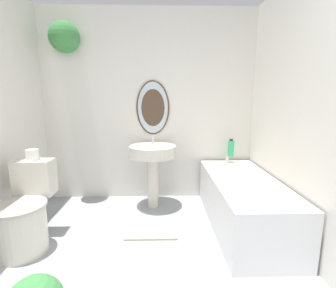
{
  "coord_description": "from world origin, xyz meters",
  "views": [
    {
      "loc": [
        0.15,
        -0.47,
        1.3
      ],
      "look_at": [
        0.21,
        1.65,
        0.91
      ],
      "focal_mm": 26.0,
      "sensor_mm": 36.0,
      "label": 1
    }
  ],
  "objects": [
    {
      "name": "bath_mat",
      "position": [
        0.05,
        1.78,
        0.01
      ],
      "size": [
        0.5,
        0.37,
        0.02
      ],
      "color": "#B7A88E",
      "rests_on": "ground_plane"
    },
    {
      "name": "toilet",
      "position": [
        -1.05,
        1.54,
        0.3
      ],
      "size": [
        0.44,
        0.62,
        0.74
      ],
      "color": "beige",
      "rests_on": "ground_plane"
    },
    {
      "name": "bathtub",
      "position": [
        0.99,
        1.86,
        0.27
      ],
      "size": [
        0.64,
        1.51,
        0.59
      ],
      "color": "silver",
      "rests_on": "ground_plane"
    },
    {
      "name": "wall_right",
      "position": [
        1.36,
        1.33,
        1.2
      ],
      "size": [
        0.06,
        2.78,
        2.4
      ],
      "color": "silver",
      "rests_on": "ground_plane"
    },
    {
      "name": "pedestal_sink",
      "position": [
        0.05,
        2.35,
        0.61
      ],
      "size": [
        0.55,
        0.55,
        0.86
      ],
      "color": "beige",
      "rests_on": "ground_plane"
    },
    {
      "name": "shampoo_bottle",
      "position": [
        1.03,
        2.53,
        0.69
      ],
      "size": [
        0.08,
        0.08,
        0.22
      ],
      "color": "#38B275",
      "rests_on": "bathtub"
    },
    {
      "name": "wall_back",
      "position": [
        -0.1,
        2.68,
        1.28
      ],
      "size": [
        2.78,
        0.35,
        2.4
      ],
      "color": "silver",
      "rests_on": "ground_plane"
    },
    {
      "name": "toilet_paper_roll",
      "position": [
        -1.05,
        1.77,
        0.79
      ],
      "size": [
        0.11,
        0.11,
        0.1
      ],
      "color": "white",
      "rests_on": "toilet"
    }
  ]
}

